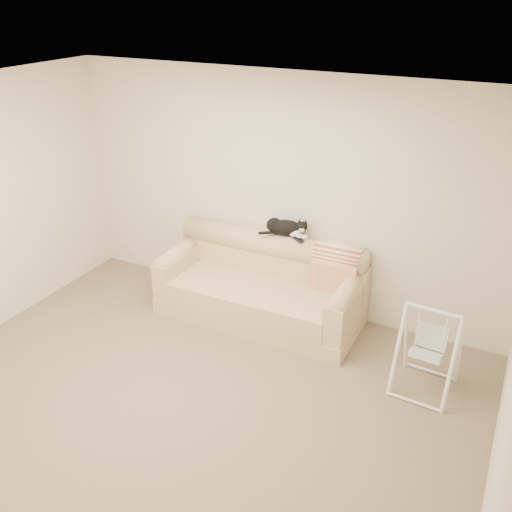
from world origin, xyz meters
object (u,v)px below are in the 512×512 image
(remote_b, at_px, (298,239))
(tuxedo_cat, at_px, (286,227))
(sofa, at_px, (262,287))
(baby_swing, at_px, (428,349))
(remote_a, at_px, (283,234))

(remote_b, relative_size, tuxedo_cat, 0.32)
(sofa, height_order, remote_b, remote_b)
(baby_swing, bearing_deg, sofa, 165.64)
(remote_a, bearing_deg, sofa, -117.89)
(sofa, height_order, baby_swing, sofa)
(remote_a, distance_m, baby_swing, 1.96)
(remote_a, bearing_deg, baby_swing, -22.68)
(sofa, bearing_deg, remote_b, 32.92)
(sofa, relative_size, baby_swing, 2.59)
(sofa, xyz_separation_m, tuxedo_cat, (0.16, 0.24, 0.65))
(sofa, height_order, remote_a, remote_a)
(remote_b, xyz_separation_m, tuxedo_cat, (-0.16, 0.04, 0.09))
(remote_a, height_order, tuxedo_cat, tuxedo_cat)
(remote_b, xyz_separation_m, baby_swing, (1.57, -0.69, -0.48))
(remote_a, distance_m, tuxedo_cat, 0.09)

